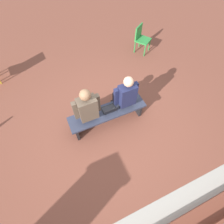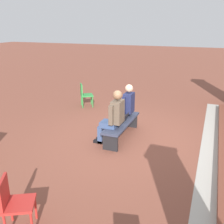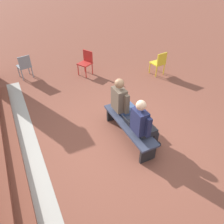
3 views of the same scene
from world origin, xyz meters
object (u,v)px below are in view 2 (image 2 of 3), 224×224
at_px(person_adult, 113,116).
at_px(plastic_chair_far_right, 85,94).
at_px(bench, 122,125).
at_px(plastic_chair_foreground, 13,201).
at_px(laptop, 123,119).
at_px(person_student, 125,107).

relative_size(person_adult, plastic_chair_far_right, 1.65).
distance_m(bench, plastic_chair_foreground, 3.66).
bearing_deg(bench, person_adult, -9.07).
xyz_separation_m(bench, laptop, (-0.05, 0.01, 0.15)).
distance_m(laptop, plastic_chair_foreground, 3.71).
bearing_deg(bench, plastic_chair_foreground, -5.50).
xyz_separation_m(person_student, person_adult, (0.89, -0.00, 0.02)).
distance_m(bench, person_student, 0.58).
xyz_separation_m(bench, person_student, (-0.45, -0.07, 0.36)).
bearing_deg(person_student, person_adult, -0.16).
bearing_deg(plastic_chair_far_right, person_student, 51.60).
height_order(bench, person_student, person_student).
distance_m(bench, person_adult, 0.59).
distance_m(bench, plastic_chair_far_right, 3.02).
relative_size(person_student, person_adult, 0.97).
distance_m(person_adult, laptop, 0.55).
height_order(person_adult, plastic_chair_foreground, person_adult).
height_order(bench, person_adult, person_adult).
xyz_separation_m(plastic_chair_far_right, plastic_chair_foreground, (5.75, 1.81, 0.00)).
bearing_deg(person_student, plastic_chair_foreground, -3.96).
height_order(laptop, plastic_chair_far_right, plastic_chair_far_right).
bearing_deg(plastic_chair_foreground, bench, 174.50).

